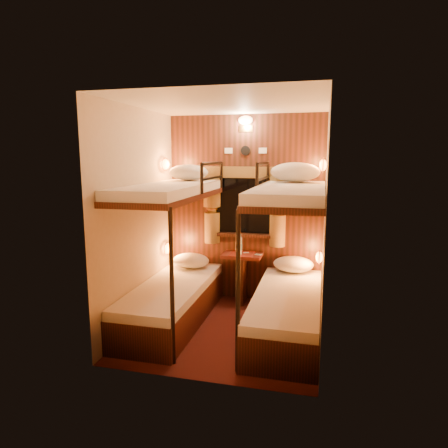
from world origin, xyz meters
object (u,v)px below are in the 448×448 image
(bunk_left, at_px, (172,274))
(table, at_px, (242,272))
(bunk_right, at_px, (288,283))
(bottle_left, at_px, (240,247))
(bottle_right, at_px, (239,246))

(bunk_left, distance_m, table, 1.02)
(table, bearing_deg, bunk_right, -50.33)
(bottle_left, relative_size, bottle_right, 0.81)
(bunk_left, relative_size, bottle_left, 8.87)
(bottle_right, bearing_deg, bottle_left, 97.09)
(bottle_left, distance_m, bottle_right, 0.05)
(table, bearing_deg, bottle_left, -169.47)
(bottle_left, bearing_deg, bunk_right, -48.70)
(bunk_left, xyz_separation_m, table, (0.65, 0.78, -0.14))
(bunk_left, height_order, table, bunk_left)
(bunk_left, bearing_deg, table, 50.33)
(table, relative_size, bottle_right, 2.49)
(bunk_right, relative_size, table, 2.90)
(table, bearing_deg, bottle_right, -119.25)
(bunk_right, distance_m, bottle_left, 1.05)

